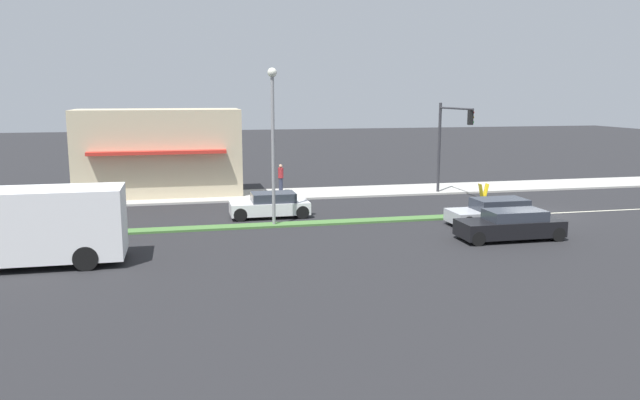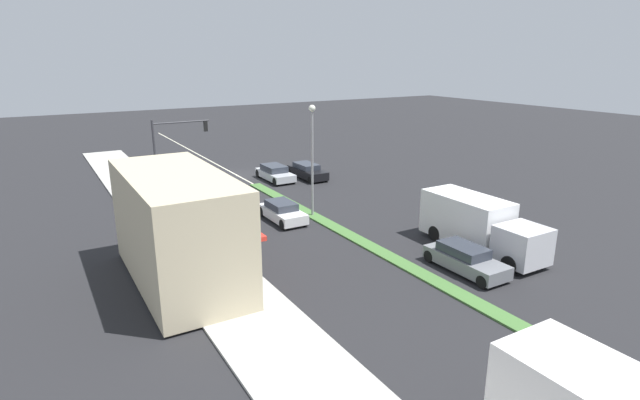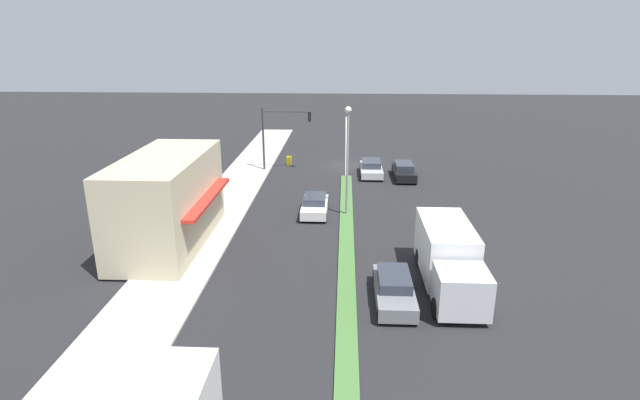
# 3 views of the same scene
# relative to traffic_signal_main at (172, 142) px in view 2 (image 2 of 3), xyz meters

# --- Properties ---
(ground_plane) EXTENTS (160.00, 160.00, 0.00)m
(ground_plane) POSITION_rel_traffic_signal_main_xyz_m (-6.12, 15.82, -3.90)
(ground_plane) COLOR #232326
(sidewalk_right) EXTENTS (4.00, 73.00, 0.12)m
(sidewalk_right) POSITION_rel_traffic_signal_main_xyz_m (2.88, 16.32, -3.84)
(sidewalk_right) COLOR #B2AFA8
(sidewalk_right) RESTS_ON ground
(median_strip) EXTENTS (0.90, 46.00, 0.10)m
(median_strip) POSITION_rel_traffic_signal_main_xyz_m (-6.12, 24.82, -3.85)
(median_strip) COLOR #477538
(median_strip) RESTS_ON ground
(lane_marking_center) EXTENTS (0.16, 60.00, 0.01)m
(lane_marking_center) POSITION_rel_traffic_signal_main_xyz_m (-6.12, -2.18, -3.90)
(lane_marking_center) COLOR beige
(lane_marking_center) RESTS_ON ground
(building_corner_store) EXTENTS (4.87, 9.84, 5.22)m
(building_corner_store) POSITION_rel_traffic_signal_main_xyz_m (4.32, 17.23, -1.17)
(building_corner_store) COLOR #C6B793
(building_corner_store) RESTS_ON sidewalk_right
(traffic_signal_main) EXTENTS (4.59, 0.34, 5.60)m
(traffic_signal_main) POSITION_rel_traffic_signal_main_xyz_m (0.00, 0.00, 0.00)
(traffic_signal_main) COLOR #333338
(traffic_signal_main) RESTS_ON sidewalk_right
(street_lamp) EXTENTS (0.44, 0.44, 7.37)m
(street_lamp) POSITION_rel_traffic_signal_main_xyz_m (-6.12, 11.65, 0.88)
(street_lamp) COLOR gray
(street_lamp) RESTS_ON median_strip
(pedestrian) EXTENTS (0.34, 0.34, 1.74)m
(pedestrian) POSITION_rel_traffic_signal_main_xyz_m (3.64, 9.77, -2.86)
(pedestrian) COLOR #282D42
(pedestrian) RESTS_ON sidewalk_right
(warning_aframe_sign) EXTENTS (0.45, 0.53, 0.84)m
(warning_aframe_sign) POSITION_rel_traffic_signal_main_xyz_m (-0.62, -2.10, -3.47)
(warning_aframe_sign) COLOR yellow
(warning_aframe_sign) RESTS_ON ground
(delivery_truck) EXTENTS (2.44, 7.50, 2.87)m
(delivery_truck) POSITION_rel_traffic_signal_main_xyz_m (-11.12, 21.52, -2.43)
(delivery_truck) COLOR silver
(delivery_truck) RESTS_ON ground
(sedan_silver) EXTENTS (1.90, 4.47, 1.31)m
(sedan_silver) POSITION_rel_traffic_signal_main_xyz_m (-8.32, 1.18, -3.27)
(sedan_silver) COLOR #B7BABF
(sedan_silver) RESTS_ON ground
(suv_grey) EXTENTS (1.75, 4.45, 1.33)m
(suv_grey) POSITION_rel_traffic_signal_main_xyz_m (-8.32, 23.34, -3.26)
(suv_grey) COLOR slate
(suv_grey) RESTS_ON ground
(van_white) EXTENTS (1.76, 4.02, 1.27)m
(van_white) POSITION_rel_traffic_signal_main_xyz_m (-3.92, 11.51, -3.28)
(van_white) COLOR silver
(van_white) RESTS_ON ground
(suv_black) EXTENTS (1.75, 4.55, 1.30)m
(suv_black) POSITION_rel_traffic_signal_main_xyz_m (-11.12, 1.98, -3.27)
(suv_black) COLOR black
(suv_black) RESTS_ON ground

